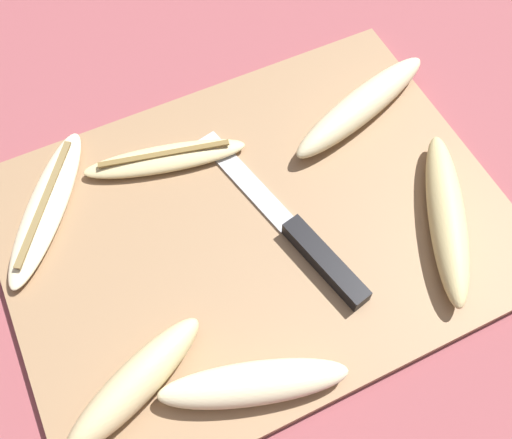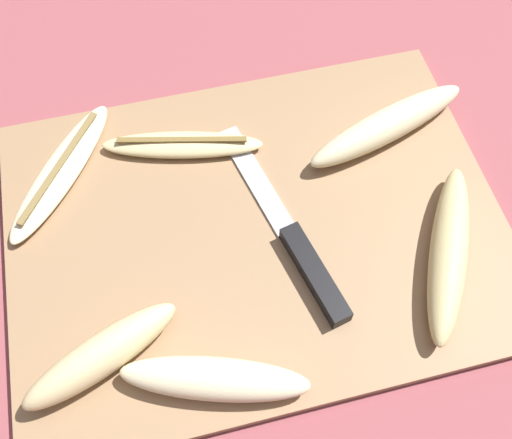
{
  "view_description": "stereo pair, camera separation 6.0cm",
  "coord_description": "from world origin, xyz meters",
  "px_view_note": "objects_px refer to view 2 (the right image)",
  "views": [
    {
      "loc": [
        -0.13,
        -0.26,
        0.55
      ],
      "look_at": [
        0.0,
        0.0,
        0.02
      ],
      "focal_mm": 42.0,
      "sensor_mm": 36.0,
      "label": 1
    },
    {
      "loc": [
        -0.07,
        -0.28,
        0.55
      ],
      "look_at": [
        0.0,
        0.0,
        0.02
      ],
      "focal_mm": 42.0,
      "sensor_mm": 36.0,
      "label": 2
    }
  ],
  "objects_px": {
    "banana_pale_long": "(215,379)",
    "banana_cream_curved": "(388,125)",
    "banana_ripe_center": "(102,355)",
    "banana_mellow_near": "(183,145)",
    "banana_bright_far": "(61,171)",
    "knife": "(302,253)",
    "banana_spotted_left": "(449,251)"
  },
  "relations": [
    {
      "from": "banana_mellow_near",
      "to": "banana_cream_curved",
      "type": "bearing_deg",
      "value": -8.75
    },
    {
      "from": "knife",
      "to": "banana_pale_long",
      "type": "distance_m",
      "value": 0.15
    },
    {
      "from": "banana_cream_curved",
      "to": "knife",
      "type": "bearing_deg",
      "value": -136.98
    },
    {
      "from": "banana_ripe_center",
      "to": "banana_cream_curved",
      "type": "bearing_deg",
      "value": 28.6
    },
    {
      "from": "banana_mellow_near",
      "to": "banana_bright_far",
      "type": "height_order",
      "value": "same"
    },
    {
      "from": "banana_spotted_left",
      "to": "banana_cream_curved",
      "type": "bearing_deg",
      "value": 91.74
    },
    {
      "from": "knife",
      "to": "banana_spotted_left",
      "type": "height_order",
      "value": "banana_spotted_left"
    },
    {
      "from": "banana_mellow_near",
      "to": "banana_cream_curved",
      "type": "height_order",
      "value": "banana_cream_curved"
    },
    {
      "from": "knife",
      "to": "banana_cream_curved",
      "type": "height_order",
      "value": "banana_cream_curved"
    },
    {
      "from": "banana_bright_far",
      "to": "banana_ripe_center",
      "type": "distance_m",
      "value": 0.21
    },
    {
      "from": "banana_spotted_left",
      "to": "banana_pale_long",
      "type": "bearing_deg",
      "value": -165.01
    },
    {
      "from": "banana_pale_long",
      "to": "banana_mellow_near",
      "type": "xyz_separation_m",
      "value": [
        0.02,
        0.26,
        -0.01
      ]
    },
    {
      "from": "knife",
      "to": "banana_spotted_left",
      "type": "relative_size",
      "value": 1.32
    },
    {
      "from": "banana_spotted_left",
      "to": "banana_ripe_center",
      "type": "height_order",
      "value": "banana_ripe_center"
    },
    {
      "from": "banana_cream_curved",
      "to": "banana_bright_far",
      "type": "relative_size",
      "value": 1.16
    },
    {
      "from": "banana_spotted_left",
      "to": "banana_cream_curved",
      "type": "distance_m",
      "value": 0.16
    },
    {
      "from": "banana_pale_long",
      "to": "banana_cream_curved",
      "type": "height_order",
      "value": "banana_cream_curved"
    },
    {
      "from": "banana_mellow_near",
      "to": "banana_ripe_center",
      "type": "relative_size",
      "value": 1.15
    },
    {
      "from": "banana_mellow_near",
      "to": "banana_cream_curved",
      "type": "relative_size",
      "value": 0.87
    },
    {
      "from": "banana_ripe_center",
      "to": "banana_pale_long",
      "type": "bearing_deg",
      "value": -25.15
    },
    {
      "from": "banana_pale_long",
      "to": "banana_spotted_left",
      "type": "height_order",
      "value": "banana_spotted_left"
    },
    {
      "from": "banana_pale_long",
      "to": "banana_cream_curved",
      "type": "distance_m",
      "value": 0.33
    },
    {
      "from": "banana_spotted_left",
      "to": "banana_bright_far",
      "type": "height_order",
      "value": "banana_spotted_left"
    },
    {
      "from": "banana_ripe_center",
      "to": "banana_mellow_near",
      "type": "bearing_deg",
      "value": 62.78
    },
    {
      "from": "banana_bright_far",
      "to": "banana_ripe_center",
      "type": "relative_size",
      "value": 1.13
    },
    {
      "from": "knife",
      "to": "banana_bright_far",
      "type": "xyz_separation_m",
      "value": [
        -0.22,
        0.15,
        0.0
      ]
    },
    {
      "from": "knife",
      "to": "banana_pale_long",
      "type": "relative_size",
      "value": 1.47
    },
    {
      "from": "banana_pale_long",
      "to": "banana_spotted_left",
      "type": "relative_size",
      "value": 0.9
    },
    {
      "from": "banana_mellow_near",
      "to": "banana_ripe_center",
      "type": "bearing_deg",
      "value": -117.22
    },
    {
      "from": "knife",
      "to": "banana_spotted_left",
      "type": "bearing_deg",
      "value": -27.47
    },
    {
      "from": "banana_bright_far",
      "to": "knife",
      "type": "bearing_deg",
      "value": -34.88
    },
    {
      "from": "banana_cream_curved",
      "to": "banana_ripe_center",
      "type": "height_order",
      "value": "banana_ripe_center"
    }
  ]
}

